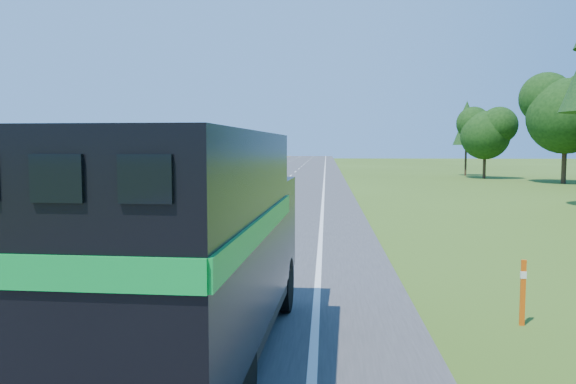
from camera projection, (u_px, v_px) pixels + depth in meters
name	position (u px, v px, depth m)	size (l,w,h in m)	color
road	(257.00, 185.00, 46.36)	(15.00, 260.00, 0.04)	#38383A
lane_markings	(257.00, 185.00, 46.36)	(11.15, 260.00, 0.01)	yellow
horse_truck	(185.00, 246.00, 7.95)	(2.73, 7.88, 3.45)	black
white_suv	(212.00, 176.00, 43.23)	(3.04, 6.60, 1.83)	silver
far_car	(271.00, 160.00, 97.39)	(1.66, 4.14, 1.41)	#B9BAC0
delineator	(523.00, 290.00, 10.29)	(0.10, 0.06, 1.23)	#DF4E0B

